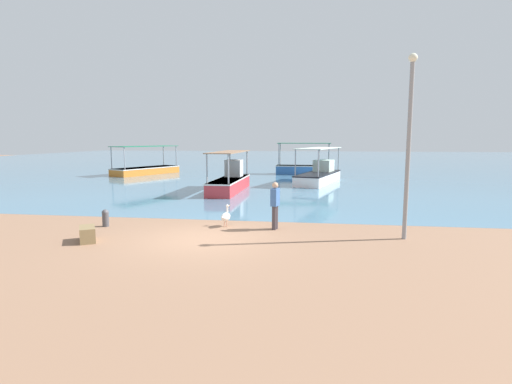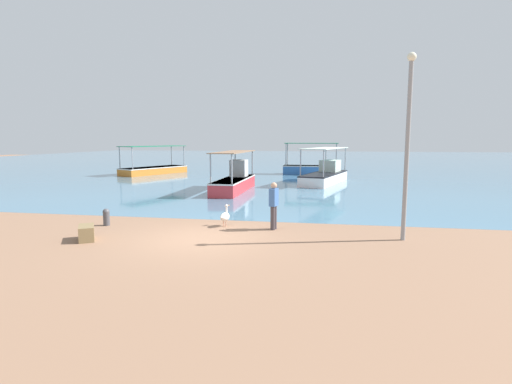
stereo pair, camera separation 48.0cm
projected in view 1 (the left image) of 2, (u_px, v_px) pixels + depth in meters
The scene contains 11 objects.
ground at pixel (203, 239), 12.88m from camera, with size 120.00×120.00×0.00m, color #8E684E.
harbor_water at pixel (290, 160), 59.97m from camera, with size 110.00×90.00×0.00m, color teal.
fishing_boat_near_left at pixel (319, 174), 29.35m from camera, with size 3.55×7.07×2.56m.
fishing_boat_outer at pixel (230, 181), 24.66m from camera, with size 1.59×6.33×2.44m.
fishing_boat_far_left at pixel (146, 169), 36.38m from camera, with size 4.63×6.79×2.56m.
fishing_boat_near_right at pixel (304, 168), 36.60m from camera, with size 5.05×1.62×2.84m.
pelican at pixel (226, 216), 14.67m from camera, with size 0.37×0.80×0.80m.
lamp_post at pixel (409, 137), 12.47m from camera, with size 0.28×0.28×5.80m.
mooring_bollard at pixel (105, 217), 14.68m from camera, with size 0.25×0.25×0.64m.
fisherman_standing at pixel (275, 204), 14.15m from camera, with size 0.31×0.44×1.69m.
cargo_crate at pixel (87, 234), 12.54m from camera, with size 0.89×0.45×0.47m, color olive.
Camera 1 is at (3.49, -12.19, 3.21)m, focal length 28.00 mm.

